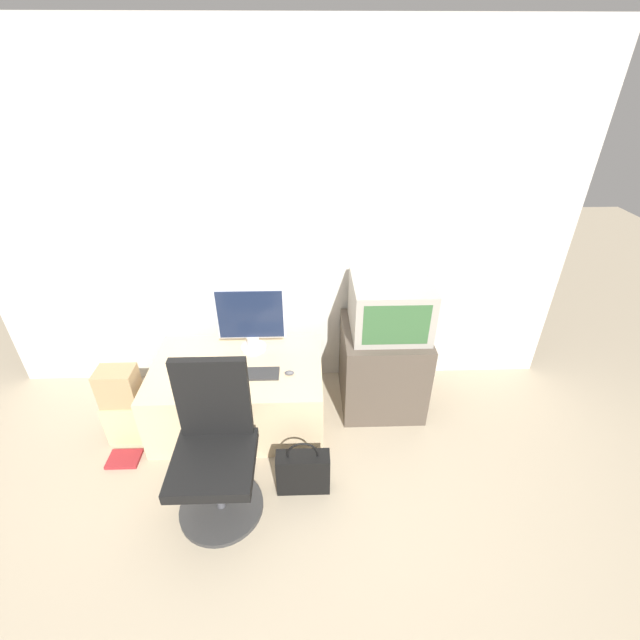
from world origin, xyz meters
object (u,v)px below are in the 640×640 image
object	(u,v)px
mouse	(289,373)
handbag	(303,471)
cardboard_box_lower	(129,418)
crt_tv	(390,306)
main_monitor	(251,320)
office_chair	(215,453)
book	(124,459)
keyboard	(253,374)

from	to	relation	value
mouse	handbag	distance (m)	0.65
cardboard_box_lower	handbag	world-z (taller)	handbag
crt_tv	mouse	bearing A→B (deg)	-156.84
main_monitor	office_chair	world-z (taller)	main_monitor
mouse	book	xyz separation A→B (m)	(-1.15, -0.27, -0.51)
office_chair	book	xyz separation A→B (m)	(-0.74, 0.33, -0.41)
cardboard_box_lower	main_monitor	bearing A→B (deg)	22.06
crt_tv	cardboard_box_lower	distance (m)	2.04
cardboard_box_lower	book	world-z (taller)	cardboard_box_lower
mouse	office_chair	xyz separation A→B (m)	(-0.42, -0.60, -0.10)
main_monitor	book	bearing A→B (deg)	-145.71
crt_tv	book	size ratio (longest dim) A/B	2.54
crt_tv	handbag	size ratio (longest dim) A/B	1.33
office_chair	cardboard_box_lower	bearing A→B (deg)	143.13
cardboard_box_lower	office_chair	bearing A→B (deg)	-36.87
keyboard	office_chair	size ratio (longest dim) A/B	0.37
handbag	book	distance (m)	1.28
mouse	crt_tv	world-z (taller)	crt_tv
keyboard	handbag	xyz separation A→B (m)	(0.34, -0.54, -0.36)
keyboard	mouse	bearing A→B (deg)	-1.95
keyboard	handbag	size ratio (longest dim) A/B	0.89
mouse	handbag	bearing A→B (deg)	-80.59
keyboard	mouse	xyz separation A→B (m)	(0.25, -0.01, 0.01)
crt_tv	handbag	world-z (taller)	crt_tv
handbag	mouse	bearing A→B (deg)	99.41
main_monitor	keyboard	world-z (taller)	main_monitor
keyboard	book	distance (m)	1.07
crt_tv	handbag	xyz separation A→B (m)	(-0.63, -0.84, -0.71)
cardboard_box_lower	book	size ratio (longest dim) A/B	1.53
mouse	cardboard_box_lower	xyz separation A→B (m)	(-1.17, -0.04, -0.36)
book	cardboard_box_lower	bearing A→B (deg)	93.61
book	crt_tv	bearing A→B (deg)	17.28
crt_tv	cardboard_box_lower	size ratio (longest dim) A/B	1.66
handbag	crt_tv	bearing A→B (deg)	53.04
office_chair	cardboard_box_lower	world-z (taller)	office_chair
keyboard	crt_tv	distance (m)	1.08
mouse	office_chair	bearing A→B (deg)	-124.67
crt_tv	keyboard	bearing A→B (deg)	-162.91
main_monitor	crt_tv	distance (m)	1.00
mouse	main_monitor	bearing A→B (deg)	130.88
main_monitor	mouse	distance (m)	0.49
main_monitor	book	distance (m)	1.30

